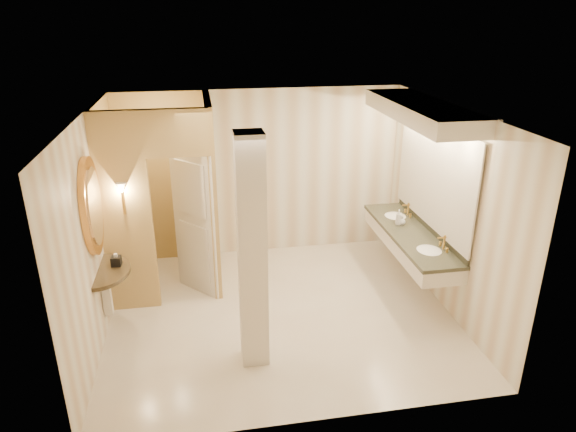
% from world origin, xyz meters
% --- Properties ---
extents(floor, '(4.50, 4.50, 0.00)m').
position_xyz_m(floor, '(0.00, 0.00, 0.00)').
color(floor, silver).
rests_on(floor, ground).
extents(ceiling, '(4.50, 4.50, 0.00)m').
position_xyz_m(ceiling, '(0.00, 0.00, 2.70)').
color(ceiling, silver).
rests_on(ceiling, wall_back).
extents(wall_back, '(4.50, 0.02, 2.70)m').
position_xyz_m(wall_back, '(0.00, 2.00, 1.35)').
color(wall_back, silver).
rests_on(wall_back, floor).
extents(wall_front, '(4.50, 0.02, 2.70)m').
position_xyz_m(wall_front, '(0.00, -2.00, 1.35)').
color(wall_front, silver).
rests_on(wall_front, floor).
extents(wall_left, '(0.02, 4.00, 2.70)m').
position_xyz_m(wall_left, '(-2.25, 0.00, 1.35)').
color(wall_left, silver).
rests_on(wall_left, floor).
extents(wall_right, '(0.02, 4.00, 2.70)m').
position_xyz_m(wall_right, '(2.25, 0.00, 1.35)').
color(wall_right, silver).
rests_on(wall_right, floor).
extents(toilet_closet, '(1.50, 1.55, 2.70)m').
position_xyz_m(toilet_closet, '(-1.14, 0.96, 1.39)').
color(toilet_closet, tan).
rests_on(toilet_closet, floor).
extents(wall_sconce, '(0.14, 0.14, 0.42)m').
position_xyz_m(wall_sconce, '(-1.93, 0.43, 1.73)').
color(wall_sconce, '#BD8E3C').
rests_on(wall_sconce, toilet_closet).
extents(vanity, '(0.75, 2.46, 2.09)m').
position_xyz_m(vanity, '(1.98, 0.40, 1.63)').
color(vanity, silver).
rests_on(vanity, floor).
extents(console_shelf, '(0.91, 0.91, 1.90)m').
position_xyz_m(console_shelf, '(-2.21, -0.04, 1.34)').
color(console_shelf, black).
rests_on(console_shelf, floor).
extents(pillar, '(0.30, 0.30, 2.70)m').
position_xyz_m(pillar, '(-0.45, -0.91, 1.35)').
color(pillar, silver).
rests_on(pillar, floor).
extents(tissue_box, '(0.12, 0.12, 0.12)m').
position_xyz_m(tissue_box, '(-2.04, 0.05, 0.93)').
color(tissue_box, black).
rests_on(tissue_box, console_shelf).
extents(toilet, '(0.53, 0.79, 0.75)m').
position_xyz_m(toilet, '(-1.95, 1.30, 0.38)').
color(toilet, white).
rests_on(toilet, floor).
extents(soap_bottle_a, '(0.08, 0.08, 0.15)m').
position_xyz_m(soap_bottle_a, '(1.93, 0.75, 0.95)').
color(soap_bottle_a, beige).
rests_on(soap_bottle_a, vanity).
extents(soap_bottle_b, '(0.11, 0.11, 0.13)m').
position_xyz_m(soap_bottle_b, '(1.91, 0.66, 0.94)').
color(soap_bottle_b, silver).
rests_on(soap_bottle_b, vanity).
extents(soap_bottle_c, '(0.12, 0.12, 0.24)m').
position_xyz_m(soap_bottle_c, '(1.86, 0.67, 0.99)').
color(soap_bottle_c, '#C6B28C').
rests_on(soap_bottle_c, vanity).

